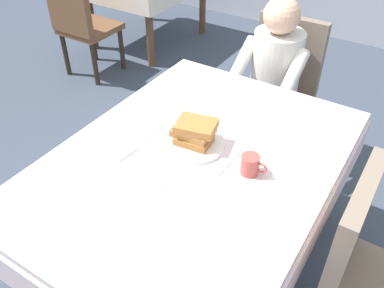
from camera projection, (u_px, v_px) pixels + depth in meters
name	position (u px, v px, depth m)	size (l,w,h in m)	color
ground_plane	(194.00, 264.00, 2.19)	(14.00, 14.00, 0.00)	#3D4756
dining_table_main	(194.00, 174.00, 1.79)	(1.12, 1.52, 0.74)	silver
chair_diner	(280.00, 82.00, 2.67)	(0.44, 0.45, 0.93)	#7A6B5B
diner_person	(273.00, 72.00, 2.48)	(0.40, 0.43, 1.12)	silver
chair_right_side	(367.00, 272.00, 1.54)	(0.45, 0.44, 0.93)	#7A6B5B
plate_breakfast	(194.00, 143.00, 1.80)	(0.28, 0.28, 0.02)	white
breakfast_stack	(195.00, 131.00, 1.77)	(0.20, 0.17, 0.10)	#A36B33
cup_coffee	(251.00, 165.00, 1.63)	(0.11, 0.08, 0.08)	#B24C42
fork_left_of_plate	(156.00, 133.00, 1.87)	(0.18, 0.01, 0.01)	silver
knife_right_of_plate	(229.00, 162.00, 1.71)	(0.20, 0.01, 0.01)	silver
spoon_near_edge	(147.00, 182.00, 1.61)	(0.15, 0.01, 0.01)	silver
napkin_folded	(116.00, 147.00, 1.79)	(0.17, 0.12, 0.01)	white
background_chair_empty	(80.00, 20.00, 3.50)	(0.44, 0.45, 0.93)	brown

